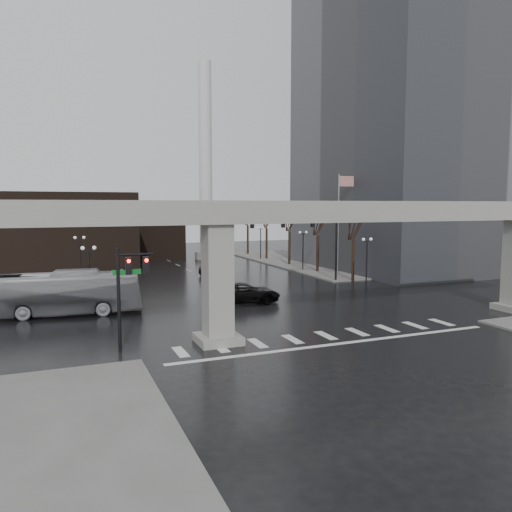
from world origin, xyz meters
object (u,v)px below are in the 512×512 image
Objects in this scene: city_bus at (59,293)px; far_car at (213,271)px; signal_mast_arm at (306,229)px; pickup_truck at (244,293)px.

city_bus is 22.15m from far_car.
signal_mast_arm is at bearing -54.32° from far_car.
far_car is at bearing -41.57° from city_bus.
far_car is at bearing 3.65° from pickup_truck.
city_bus is at bearing 97.61° from pickup_truck.
signal_mast_arm reaches higher than pickup_truck.
pickup_truck is at bearing -108.23° from far_car.
pickup_truck is at bearing -142.59° from signal_mast_arm.
city_bus is (-14.85, 0.85, 0.85)m from pickup_truck.
city_bus is (-24.86, -6.80, -4.12)m from signal_mast_arm.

